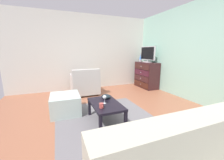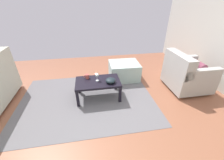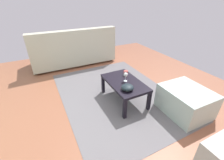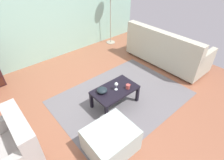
# 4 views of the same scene
# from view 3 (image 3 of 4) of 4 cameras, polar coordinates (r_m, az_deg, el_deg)

# --- Properties ---
(ground_plane) EXTENTS (5.85, 5.15, 0.05)m
(ground_plane) POSITION_cam_3_polar(r_m,az_deg,el_deg) (2.71, -0.43, -8.85)
(ground_plane) COLOR #95583E
(area_rug) EXTENTS (2.60, 1.90, 0.01)m
(area_rug) POSITION_cam_3_polar(r_m,az_deg,el_deg) (2.91, 1.35, -5.12)
(area_rug) COLOR slate
(area_rug) RESTS_ON ground_plane
(coffee_table) EXTENTS (0.85, 0.51, 0.38)m
(coffee_table) POSITION_cam_3_polar(r_m,az_deg,el_deg) (2.58, 4.64, -1.56)
(coffee_table) COLOR black
(coffee_table) RESTS_ON ground_plane
(wine_glass) EXTENTS (0.07, 0.07, 0.16)m
(wine_glass) POSITION_cam_3_polar(r_m,az_deg,el_deg) (2.52, 5.11, 1.91)
(wine_glass) COLOR silver
(wine_glass) RESTS_ON coffee_table
(mug) EXTENTS (0.11, 0.08, 0.08)m
(mug) POSITION_cam_3_polar(r_m,az_deg,el_deg) (2.75, 5.13, 2.66)
(mug) COLOR #AF4842
(mug) RESTS_ON coffee_table
(bowl_decorative) EXTENTS (0.19, 0.19, 0.09)m
(bowl_decorative) POSITION_cam_3_polar(r_m,az_deg,el_deg) (2.32, 5.75, -2.75)
(bowl_decorative) COLOR #1A242A
(bowl_decorative) RESTS_ON coffee_table
(couch_large) EXTENTS (0.85, 2.08, 0.93)m
(couch_large) POSITION_cam_3_polar(r_m,az_deg,el_deg) (4.21, -14.09, 10.56)
(couch_large) COLOR #332319
(couch_large) RESTS_ON ground_plane
(ottoman) EXTENTS (0.71, 0.62, 0.41)m
(ottoman) POSITION_cam_3_polar(r_m,az_deg,el_deg) (2.64, 25.61, -7.11)
(ottoman) COLOR #AABDB6
(ottoman) RESTS_ON ground_plane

